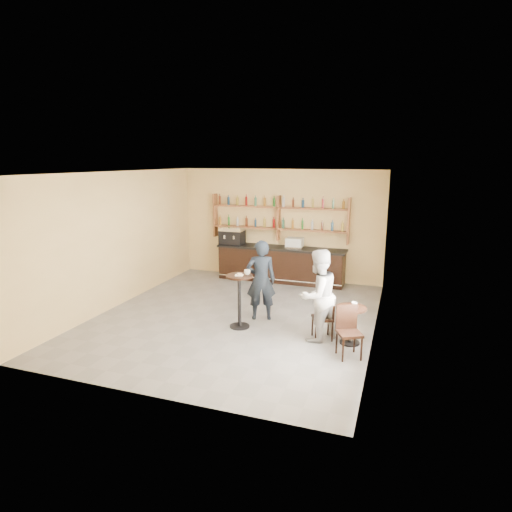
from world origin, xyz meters
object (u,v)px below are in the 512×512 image
(chair_west, at_px, (323,317))
(patron_second, at_px, (318,295))
(bar_counter, at_px, (281,264))
(chair_south, at_px, (349,333))
(cafe_table, at_px, (351,325))
(espresso_machine, at_px, (232,236))
(pedestal_table, at_px, (239,301))
(pastry_case, at_px, (295,243))
(man_main, at_px, (261,280))

(chair_west, distance_m, patron_second, 0.48)
(bar_counter, xyz_separation_m, chair_south, (2.50, -4.35, -0.04))
(bar_counter, bearing_deg, cafe_table, -56.90)
(bar_counter, xyz_separation_m, patron_second, (1.80, -3.78, 0.40))
(espresso_machine, height_order, patron_second, patron_second)
(cafe_table, bearing_deg, bar_counter, 123.10)
(bar_counter, distance_m, espresso_machine, 1.70)
(bar_counter, bearing_deg, pedestal_table, -87.81)
(espresso_machine, bearing_deg, patron_second, -46.12)
(pastry_case, relative_size, patron_second, 0.27)
(espresso_machine, xyz_separation_m, pastry_case, (1.91, 0.00, -0.10))
(man_main, relative_size, chair_west, 2.02)
(pedestal_table, bearing_deg, pastry_case, 86.07)
(bar_counter, height_order, pedestal_table, pedestal_table)
(espresso_machine, xyz_separation_m, chair_south, (4.02, -4.35, -0.79))
(man_main, height_order, chair_west, man_main)
(pedestal_table, bearing_deg, chair_south, -15.92)
(man_main, relative_size, chair_south, 1.93)
(espresso_machine, height_order, pastry_case, espresso_machine)
(pastry_case, relative_size, cafe_table, 0.66)
(patron_second, bearing_deg, espresso_machine, -103.03)
(espresso_machine, bearing_deg, pastry_case, 2.56)
(cafe_table, bearing_deg, chair_south, -85.24)
(cafe_table, xyz_separation_m, chair_west, (-0.55, 0.05, 0.07))
(cafe_table, relative_size, chair_south, 0.80)
(pastry_case, relative_size, man_main, 0.27)
(pastry_case, distance_m, cafe_table, 4.35)
(pastry_case, distance_m, patron_second, 4.04)
(espresso_machine, distance_m, pastry_case, 1.92)
(bar_counter, bearing_deg, espresso_machine, 180.00)
(chair_west, bearing_deg, patron_second, -76.35)
(bar_counter, bearing_deg, patron_second, -64.50)
(chair_south, bearing_deg, cafe_table, 67.18)
(bar_counter, xyz_separation_m, pastry_case, (0.39, 0.00, 0.65))
(man_main, bearing_deg, espresso_machine, -79.09)
(bar_counter, distance_m, pedestal_table, 3.68)
(espresso_machine, relative_size, chair_south, 0.76)
(cafe_table, xyz_separation_m, patron_second, (-0.65, -0.02, 0.54))
(bar_counter, height_order, espresso_machine, espresso_machine)
(man_main, relative_size, cafe_table, 2.42)
(pastry_case, distance_m, chair_south, 4.88)
(espresso_machine, xyz_separation_m, chair_west, (3.42, -3.70, -0.81))
(chair_south, bearing_deg, chair_west, 105.13)
(espresso_machine, height_order, pedestal_table, espresso_machine)
(pedestal_table, bearing_deg, bar_counter, 92.19)
(cafe_table, relative_size, patron_second, 0.41)
(pastry_case, height_order, pedestal_table, pastry_case)
(bar_counter, distance_m, patron_second, 4.20)
(chair_west, bearing_deg, chair_south, 19.38)
(pedestal_table, distance_m, cafe_table, 2.32)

